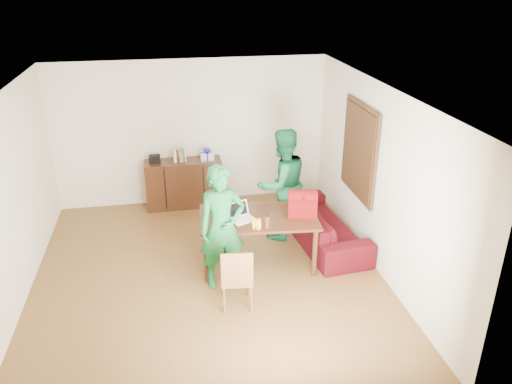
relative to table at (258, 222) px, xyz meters
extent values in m
cube|color=#4B2D12|center=(-0.78, -0.23, -0.75)|extent=(5.00, 5.50, 0.10)
cube|color=white|center=(-0.78, -0.23, 2.05)|extent=(5.00, 5.50, 0.10)
cube|color=beige|center=(-0.78, 2.57, 0.65)|extent=(5.00, 0.10, 2.70)
cube|color=beige|center=(-0.78, -3.03, 0.65)|extent=(5.00, 0.10, 2.70)
cube|color=beige|center=(-3.33, -0.23, 0.65)|extent=(0.10, 5.50, 2.70)
cube|color=beige|center=(1.77, -0.23, 0.65)|extent=(0.10, 5.50, 2.70)
cube|color=#3F2614|center=(1.68, 0.47, 0.85)|extent=(0.04, 1.28, 1.48)
cube|color=#4F2F17|center=(1.65, 0.47, 0.85)|extent=(0.01, 1.18, 1.36)
cube|color=black|center=(-0.98, 2.28, -0.25)|extent=(1.40, 0.45, 0.90)
cube|color=black|center=(-1.48, 2.28, 0.27)|extent=(0.20, 0.14, 0.14)
cube|color=silver|center=(-0.53, 2.28, 0.27)|extent=(0.24, 0.22, 0.14)
ellipsoid|color=#181B9D|center=(-0.53, 2.28, 0.37)|extent=(0.14, 0.14, 0.07)
cube|color=black|center=(0.00, 0.00, 0.08)|extent=(1.80, 1.12, 0.04)
cylinder|color=black|center=(-0.81, -0.33, -0.32)|extent=(0.08, 0.08, 0.76)
cylinder|color=black|center=(0.74, -0.47, -0.32)|extent=(0.08, 0.08, 0.76)
cylinder|color=black|center=(-0.74, 0.47, -0.32)|extent=(0.08, 0.08, 0.76)
cylinder|color=black|center=(0.81, 0.33, -0.32)|extent=(0.08, 0.08, 0.76)
cube|color=brown|center=(-0.47, -0.96, -0.29)|extent=(0.44, 0.43, 0.05)
cube|color=brown|center=(-0.49, -1.14, -0.04)|extent=(0.41, 0.07, 0.46)
imported|color=#16652B|center=(-0.59, -0.42, 0.19)|extent=(0.71, 0.52, 1.79)
imported|color=#145A31|center=(0.54, 0.80, 0.23)|extent=(1.10, 0.99, 1.86)
cube|color=white|center=(-0.24, -0.09, 0.11)|extent=(0.39, 0.33, 0.02)
cube|color=black|center=(-0.24, -0.09, 0.23)|extent=(0.34, 0.20, 0.21)
cylinder|color=#562913|center=(0.05, -0.37, 0.20)|extent=(0.08, 0.08, 0.20)
cube|color=#720A07|center=(0.64, -0.07, 0.26)|extent=(0.46, 0.33, 0.31)
imported|color=#3E0814|center=(1.17, 0.50, -0.39)|extent=(1.04, 2.19, 0.62)
camera|label=1|loc=(-1.23, -6.41, 3.41)|focal=35.00mm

